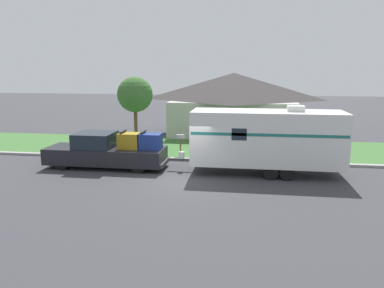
# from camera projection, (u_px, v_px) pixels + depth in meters

# --- Properties ---
(ground_plane) EXTENTS (120.00, 120.00, 0.00)m
(ground_plane) POSITION_uv_depth(u_px,v_px,m) (183.00, 180.00, 17.73)
(ground_plane) COLOR #38383D
(curb_strip) EXTENTS (80.00, 0.30, 0.14)m
(curb_strip) POSITION_uv_depth(u_px,v_px,m) (194.00, 160.00, 21.35)
(curb_strip) COLOR #999993
(curb_strip) RESTS_ON ground_plane
(lawn_strip) EXTENTS (80.00, 7.00, 0.03)m
(lawn_strip) POSITION_uv_depth(u_px,v_px,m) (202.00, 148.00, 24.90)
(lawn_strip) COLOR #3D6B33
(lawn_strip) RESTS_ON ground_plane
(house_across_street) EXTENTS (10.37, 7.55, 4.87)m
(house_across_street) POSITION_uv_depth(u_px,v_px,m) (233.00, 102.00, 30.17)
(house_across_street) COLOR #B2B2A8
(house_across_street) RESTS_ON ground_plane
(pickup_truck) EXTENTS (6.40, 2.04, 2.00)m
(pickup_truck) POSITION_uv_depth(u_px,v_px,m) (107.00, 151.00, 19.82)
(pickup_truck) COLOR black
(pickup_truck) RESTS_ON ground_plane
(travel_trailer) EXTENTS (8.64, 2.39, 3.43)m
(travel_trailer) POSITION_uv_depth(u_px,v_px,m) (267.00, 138.00, 18.44)
(travel_trailer) COLOR black
(travel_trailer) RESTS_ON ground_plane
(mailbox) EXTENTS (0.48, 0.20, 1.38)m
(mailbox) POSITION_uv_depth(u_px,v_px,m) (180.00, 140.00, 22.02)
(mailbox) COLOR brown
(mailbox) RESTS_ON ground_plane
(tree_in_yard) EXTENTS (2.38, 2.38, 4.67)m
(tree_in_yard) POSITION_uv_depth(u_px,v_px,m) (135.00, 95.00, 25.05)
(tree_in_yard) COLOR brown
(tree_in_yard) RESTS_ON ground_plane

